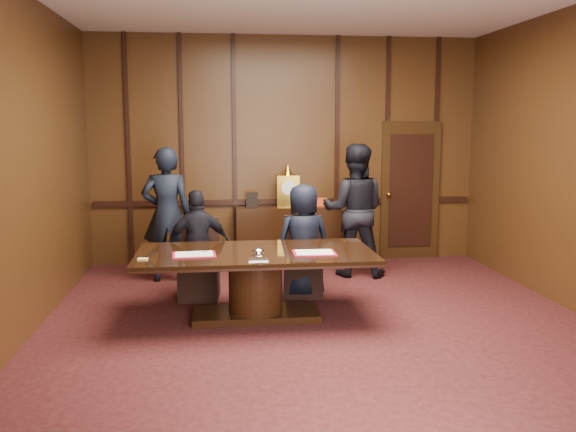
# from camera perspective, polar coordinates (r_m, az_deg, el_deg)

# --- Properties ---
(room) EXTENTS (7.00, 7.04, 3.50)m
(room) POSITION_cam_1_polar(r_m,az_deg,el_deg) (6.23, 3.91, 4.65)
(room) COLOR black
(room) RESTS_ON ground
(sideboard) EXTENTS (1.60, 0.45, 1.54)m
(sideboard) POSITION_cam_1_polar(r_m,az_deg,el_deg) (9.44, -0.01, -1.59)
(sideboard) COLOR black
(sideboard) RESTS_ON ground
(conference_table) EXTENTS (2.62, 1.32, 0.76)m
(conference_table) POSITION_cam_1_polar(r_m,az_deg,el_deg) (6.80, -3.05, -5.38)
(conference_table) COLOR black
(conference_table) RESTS_ON ground
(folder_left) EXTENTS (0.48, 0.36, 0.02)m
(folder_left) POSITION_cam_1_polar(r_m,az_deg,el_deg) (6.60, -8.79, -3.60)
(folder_left) COLOR #A30F29
(folder_left) RESTS_ON conference_table
(folder_right) EXTENTS (0.47, 0.34, 0.02)m
(folder_right) POSITION_cam_1_polar(r_m,az_deg,el_deg) (6.62, 2.47, -3.46)
(folder_right) COLOR #A30F29
(folder_right) RESTS_ON conference_table
(inkstand) EXTENTS (0.20, 0.14, 0.12)m
(inkstand) POSITION_cam_1_polar(r_m,az_deg,el_deg) (6.29, -2.81, -3.67)
(inkstand) COLOR white
(inkstand) RESTS_ON conference_table
(notepad) EXTENTS (0.11, 0.08, 0.01)m
(notepad) POSITION_cam_1_polar(r_m,az_deg,el_deg) (6.49, -13.44, -3.94)
(notepad) COLOR #EDC774
(notepad) RESTS_ON conference_table
(chair_left) EXTENTS (0.52, 0.52, 0.99)m
(chair_left) POSITION_cam_1_polar(r_m,az_deg,el_deg) (7.69, -8.29, -5.48)
(chair_left) COLOR black
(chair_left) RESTS_ON ground
(chair_right) EXTENTS (0.52, 0.52, 0.99)m
(chair_right) POSITION_cam_1_polar(r_m,az_deg,el_deg) (7.76, 1.39, -5.27)
(chair_right) COLOR black
(chair_right) RESTS_ON ground
(signatory_left) EXTENTS (0.86, 0.50, 1.37)m
(signatory_left) POSITION_cam_1_polar(r_m,az_deg,el_deg) (7.53, -8.39, -2.74)
(signatory_left) COLOR black
(signatory_left) RESTS_ON ground
(signatory_right) EXTENTS (0.77, 0.58, 1.43)m
(signatory_right) POSITION_cam_1_polar(r_m,az_deg,el_deg) (7.60, 1.46, -2.32)
(signatory_right) COLOR black
(signatory_right) RESTS_ON ground
(witness_left) EXTENTS (0.68, 0.45, 1.85)m
(witness_left) POSITION_cam_1_polar(r_m,az_deg,el_deg) (8.51, -11.27, 0.14)
(witness_left) COLOR black
(witness_left) RESTS_ON ground
(witness_right) EXTENTS (1.06, 0.92, 1.88)m
(witness_right) POSITION_cam_1_polar(r_m,az_deg,el_deg) (8.70, 6.21, 0.54)
(witness_right) COLOR black
(witness_right) RESTS_ON ground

